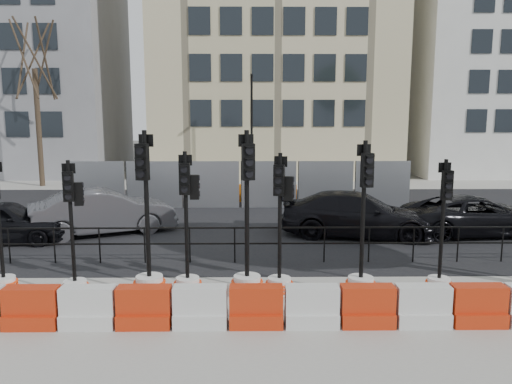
{
  "coord_description": "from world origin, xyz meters",
  "views": [
    {
      "loc": [
        0.42,
        -11.73,
        4.02
      ],
      "look_at": [
        0.59,
        3.0,
        1.66
      ],
      "focal_mm": 35.0,
      "sensor_mm": 36.0,
      "label": 1
    }
  ],
  "objects_px": {
    "traffic_signal_h": "(440,267)",
    "car_a": "(3,221)",
    "traffic_signal_a": "(2,266)",
    "traffic_signal_d": "(188,261)",
    "car_c": "(358,215)"
  },
  "relations": [
    {
      "from": "traffic_signal_a",
      "to": "traffic_signal_h",
      "type": "relative_size",
      "value": 1.0
    },
    {
      "from": "traffic_signal_d",
      "to": "car_a",
      "type": "height_order",
      "value": "traffic_signal_d"
    },
    {
      "from": "traffic_signal_h",
      "to": "traffic_signal_d",
      "type": "bearing_deg",
      "value": 176.76
    },
    {
      "from": "traffic_signal_a",
      "to": "car_a",
      "type": "height_order",
      "value": "traffic_signal_a"
    },
    {
      "from": "car_c",
      "to": "traffic_signal_h",
      "type": "bearing_deg",
      "value": -161.37
    },
    {
      "from": "traffic_signal_d",
      "to": "traffic_signal_h",
      "type": "height_order",
      "value": "traffic_signal_d"
    },
    {
      "from": "traffic_signal_d",
      "to": "traffic_signal_h",
      "type": "xyz_separation_m",
      "value": [
        5.61,
        -0.02,
        -0.14
      ]
    },
    {
      "from": "traffic_signal_d",
      "to": "car_c",
      "type": "height_order",
      "value": "traffic_signal_d"
    },
    {
      "from": "traffic_signal_h",
      "to": "traffic_signal_a",
      "type": "bearing_deg",
      "value": 176.01
    },
    {
      "from": "car_a",
      "to": "car_c",
      "type": "height_order",
      "value": "car_c"
    },
    {
      "from": "car_a",
      "to": "car_c",
      "type": "relative_size",
      "value": 0.77
    },
    {
      "from": "traffic_signal_a",
      "to": "car_a",
      "type": "distance_m",
      "value": 4.88
    },
    {
      "from": "traffic_signal_h",
      "to": "car_a",
      "type": "xyz_separation_m",
      "value": [
        -11.88,
        4.55,
        0.05
      ]
    },
    {
      "from": "traffic_signal_h",
      "to": "car_a",
      "type": "relative_size",
      "value": 0.75
    },
    {
      "from": "traffic_signal_a",
      "to": "car_a",
      "type": "xyz_separation_m",
      "value": [
        -2.12,
        4.39,
        0.05
      ]
    }
  ]
}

